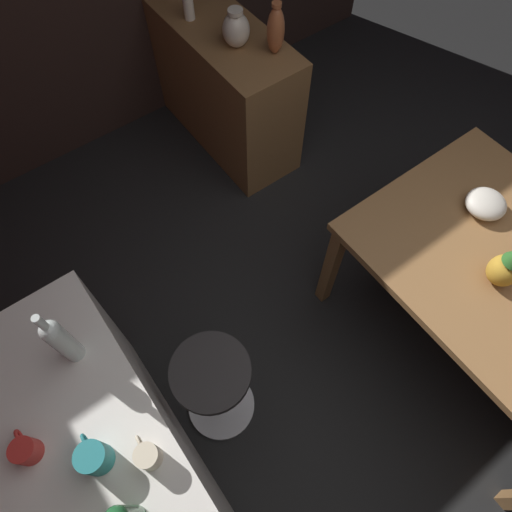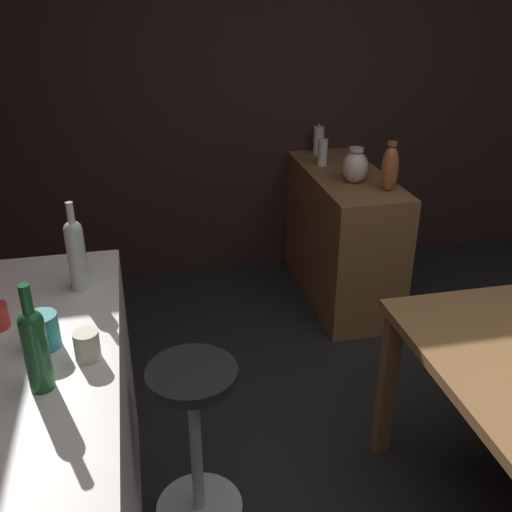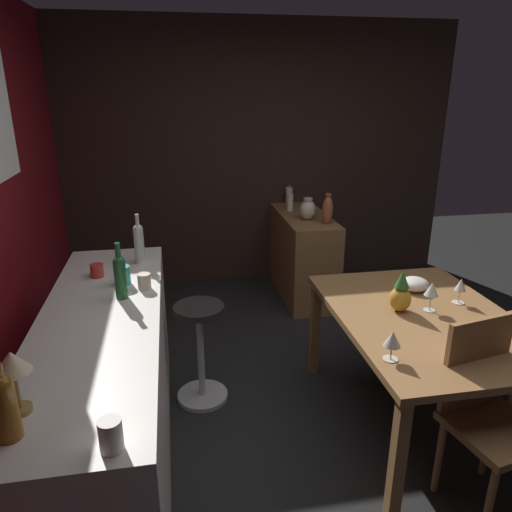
# 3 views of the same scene
# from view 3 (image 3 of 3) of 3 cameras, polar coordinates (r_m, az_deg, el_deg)

# --- Properties ---
(ground_plane) EXTENTS (9.00, 9.00, 0.00)m
(ground_plane) POSITION_cam_3_polar(r_m,az_deg,el_deg) (3.20, 11.03, -19.08)
(ground_plane) COLOR black
(wall_side_right) EXTENTS (0.10, 4.40, 2.60)m
(wall_side_right) POSITION_cam_3_polar(r_m,az_deg,el_deg) (4.95, -1.98, 11.74)
(wall_side_right) COLOR #33231E
(wall_side_right) RESTS_ON ground_plane
(dining_table) EXTENTS (1.40, 0.99, 0.74)m
(dining_table) POSITION_cam_3_polar(r_m,az_deg,el_deg) (2.96, 19.35, -8.05)
(dining_table) COLOR olive
(dining_table) RESTS_ON ground_plane
(kitchen_counter) EXTENTS (2.10, 0.60, 0.90)m
(kitchen_counter) POSITION_cam_3_polar(r_m,az_deg,el_deg) (2.74, -17.25, -15.33)
(kitchen_counter) COLOR silver
(kitchen_counter) RESTS_ON ground_plane
(sideboard_cabinet) EXTENTS (1.10, 0.44, 0.82)m
(sideboard_cabinet) POSITION_cam_3_polar(r_m,az_deg,el_deg) (4.72, 5.55, 0.14)
(sideboard_cabinet) COLOR olive
(sideboard_cabinet) RESTS_ON ground_plane
(chair_near_window) EXTENTS (0.47, 0.47, 0.96)m
(chair_near_window) POSITION_cam_3_polar(r_m,az_deg,el_deg) (2.65, 25.82, -16.18)
(chair_near_window) COLOR olive
(chair_near_window) RESTS_ON ground_plane
(bar_stool) EXTENTS (0.34, 0.34, 0.68)m
(bar_stool) POSITION_cam_3_polar(r_m,az_deg,el_deg) (3.18, -6.61, -11.10)
(bar_stool) COLOR #262323
(bar_stool) RESTS_ON ground_plane
(wine_glass_left) EXTENTS (0.08, 0.08, 0.18)m
(wine_glass_left) POSITION_cam_3_polar(r_m,az_deg,el_deg) (2.94, 20.21, -3.81)
(wine_glass_left) COLOR silver
(wine_glass_left) RESTS_ON dining_table
(wine_glass_right) EXTENTS (0.08, 0.08, 0.15)m
(wine_glass_right) POSITION_cam_3_polar(r_m,az_deg,el_deg) (2.39, 15.95, -9.55)
(wine_glass_right) COLOR silver
(wine_glass_right) RESTS_ON dining_table
(wine_glass_center) EXTENTS (0.07, 0.07, 0.16)m
(wine_glass_center) POSITION_cam_3_polar(r_m,az_deg,el_deg) (3.12, 23.20, -3.28)
(wine_glass_center) COLOR silver
(wine_glass_center) RESTS_ON dining_table
(pineapple_centerpiece) EXTENTS (0.12, 0.12, 0.25)m
(pineapple_centerpiece) POSITION_cam_3_polar(r_m,az_deg,el_deg) (2.89, 16.87, -4.36)
(pineapple_centerpiece) COLOR gold
(pineapple_centerpiece) RESTS_ON dining_table
(fruit_bowl) EXTENTS (0.18, 0.18, 0.08)m
(fruit_bowl) POSITION_cam_3_polar(r_m,az_deg,el_deg) (3.23, 18.40, -3.18)
(fruit_bowl) COLOR beige
(fruit_bowl) RESTS_ON dining_table
(wine_bottle_green) EXTENTS (0.07, 0.07, 0.31)m
(wine_bottle_green) POSITION_cam_3_polar(r_m,az_deg,el_deg) (2.64, -15.89, -2.14)
(wine_bottle_green) COLOR #1E592D
(wine_bottle_green) RESTS_ON kitchen_counter
(wine_bottle_clear) EXTENTS (0.06, 0.06, 0.32)m
(wine_bottle_clear) POSITION_cam_3_polar(r_m,az_deg,el_deg) (3.14, -13.78, 1.68)
(wine_bottle_clear) COLOR silver
(wine_bottle_clear) RESTS_ON kitchen_counter
(wine_bottle_amber) EXTENTS (0.08, 0.08, 0.27)m
(wine_bottle_amber) POSITION_cam_3_polar(r_m,az_deg,el_deg) (1.77, -27.86, -15.28)
(wine_bottle_amber) COLOR #8C5114
(wine_bottle_amber) RESTS_ON kitchen_counter
(cup_red) EXTENTS (0.11, 0.08, 0.08)m
(cup_red) POSITION_cam_3_polar(r_m,az_deg,el_deg) (3.01, -18.42, -1.64)
(cup_red) COLOR red
(cup_red) RESTS_ON kitchen_counter
(cup_teal) EXTENTS (0.13, 0.09, 0.11)m
(cup_teal) POSITION_cam_3_polar(r_m,az_deg,el_deg) (2.85, -15.66, -2.21)
(cup_teal) COLOR teal
(cup_teal) RESTS_ON kitchen_counter
(cup_white) EXTENTS (0.11, 0.08, 0.11)m
(cup_white) POSITION_cam_3_polar(r_m,az_deg,el_deg) (1.65, -16.92, -19.70)
(cup_white) COLOR white
(cup_white) RESTS_ON kitchen_counter
(cup_cream) EXTENTS (0.11, 0.07, 0.09)m
(cup_cream) POSITION_cam_3_polar(r_m,az_deg,el_deg) (2.77, -13.17, -2.92)
(cup_cream) COLOR beige
(cup_cream) RESTS_ON kitchen_counter
(counter_lamp) EXTENTS (0.12, 0.12, 0.24)m
(counter_lamp) POSITION_cam_3_polar(r_m,az_deg,el_deg) (1.86, -27.02, -11.73)
(counter_lamp) COLOR #A58447
(counter_lamp) RESTS_ON kitchen_counter
(pillar_candle_tall) EXTENTS (0.06, 0.06, 0.19)m
(pillar_candle_tall) POSITION_cam_3_polar(r_m,az_deg,el_deg) (4.72, 4.09, 6.41)
(pillar_candle_tall) COLOR white
(pillar_candle_tall) RESTS_ON sideboard_cabinet
(pillar_candle_short) EXTENTS (0.07, 0.07, 0.20)m
(pillar_candle_short) POSITION_cam_3_polar(r_m,az_deg,el_deg) (4.97, 3.98, 7.16)
(pillar_candle_short) COLOR white
(pillar_candle_short) RESTS_ON sideboard_cabinet
(vase_ceramic_ivory) EXTENTS (0.15, 0.15, 0.20)m
(vase_ceramic_ivory) POSITION_cam_3_polar(r_m,az_deg,el_deg) (4.41, 6.19, 5.53)
(vase_ceramic_ivory) COLOR beige
(vase_ceramic_ivory) RESTS_ON sideboard_cabinet
(vase_copper) EXTENTS (0.09, 0.09, 0.27)m
(vase_copper) POSITION_cam_3_polar(r_m,az_deg,el_deg) (4.28, 8.54, 5.49)
(vase_copper) COLOR #B26038
(vase_copper) RESTS_ON sideboard_cabinet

